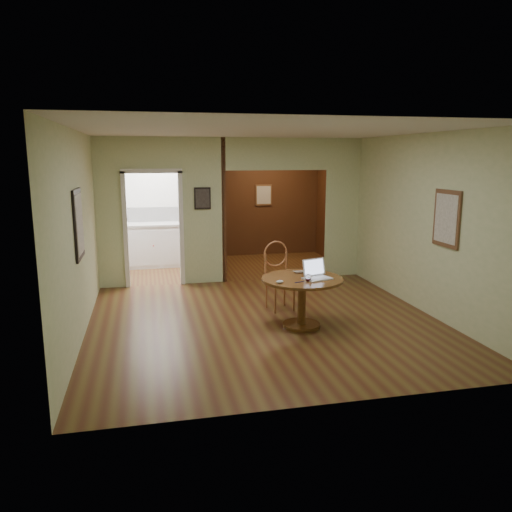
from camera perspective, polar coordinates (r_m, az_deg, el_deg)
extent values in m
plane|color=#4F2716|center=(7.27, 1.12, -7.56)|extent=(5.00, 5.00, 0.00)
plane|color=silver|center=(6.89, 1.21, 14.19)|extent=(5.00, 5.00, 0.00)
plane|color=beige|center=(4.61, 8.53, -1.38)|extent=(5.00, 0.00, 5.00)
plane|color=beige|center=(6.82, -19.73, 2.19)|extent=(0.00, 5.00, 5.00)
plane|color=beige|center=(7.93, 19.04, 3.42)|extent=(0.00, 5.00, 5.00)
cube|color=beige|center=(9.26, -16.34, 4.63)|extent=(0.50, 2.70, 0.04)
cube|color=beige|center=(9.30, -6.12, 5.05)|extent=(0.80, 2.70, 0.04)
cube|color=beige|center=(9.99, 9.83, 5.37)|extent=(0.70, 2.70, 0.04)
plane|color=white|center=(11.24, -11.11, 5.97)|extent=(2.70, 0.00, 2.70)
plane|color=#361B10|center=(12.06, 0.85, 6.52)|extent=(2.70, 0.00, 2.70)
cube|color=#361B10|center=(10.58, -4.73, 5.82)|extent=(0.08, 2.50, 2.70)
cube|color=black|center=(6.80, -19.64, 3.44)|extent=(0.03, 0.70, 0.90)
cube|color=brown|center=(7.48, 20.97, 4.01)|extent=(0.03, 0.60, 0.80)
cube|color=black|center=(9.26, -6.14, 6.57)|extent=(0.30, 0.03, 0.40)
cube|color=white|center=(12.03, 0.87, 6.99)|extent=(0.40, 0.03, 0.50)
cube|color=white|center=(11.25, -11.06, 4.69)|extent=(2.00, 0.02, 0.32)
cylinder|color=brown|center=(7.12, 5.20, -7.84)|extent=(0.53, 0.53, 0.05)
cylinder|color=brown|center=(7.02, 5.25, -5.34)|extent=(0.11, 0.11, 0.61)
cylinder|color=brown|center=(6.93, 5.30, -2.65)|extent=(1.13, 1.13, 0.04)
cylinder|color=#AC683D|center=(7.75, 2.79, -2.68)|extent=(0.53, 0.53, 0.03)
cylinder|color=#AC683D|center=(7.60, 2.23, -4.83)|extent=(0.03, 0.03, 0.48)
cylinder|color=#AC683D|center=(7.75, 4.37, -4.55)|extent=(0.03, 0.03, 0.48)
cylinder|color=#AC683D|center=(7.88, 1.20, -4.24)|extent=(0.03, 0.03, 0.48)
cylinder|color=#AC683D|center=(8.02, 3.29, -3.99)|extent=(0.03, 0.03, 0.48)
cylinder|color=#AC683D|center=(7.77, 1.07, -1.10)|extent=(0.03, 0.03, 0.38)
cylinder|color=#AC683D|center=(7.92, 3.46, -0.87)|extent=(0.03, 0.03, 0.38)
torus|color=#AC683D|center=(7.82, 2.25, 0.26)|extent=(0.41, 0.11, 0.41)
cube|color=white|center=(6.87, 7.02, -2.56)|extent=(0.42, 0.35, 0.02)
cube|color=silver|center=(6.84, 7.12, -2.55)|extent=(0.33, 0.22, 0.00)
cube|color=white|center=(6.98, 6.63, -1.26)|extent=(0.36, 0.17, 0.24)
cube|color=#8B94B1|center=(6.97, 6.66, -1.28)|extent=(0.32, 0.14, 0.20)
imported|color=#A9A9AE|center=(7.21, 5.61, -1.86)|extent=(0.32, 0.23, 0.02)
ellipsoid|color=white|center=(6.60, 2.73, -2.95)|extent=(0.11, 0.07, 0.04)
cylinder|color=navy|center=(6.67, 4.99, -2.98)|extent=(0.14, 0.05, 0.01)
cube|color=white|center=(11.06, -10.89, 1.18)|extent=(2.00, 0.55, 0.90)
cube|color=silver|center=(10.99, -10.98, 3.60)|extent=(2.06, 0.60, 0.04)
sphere|color=#B20C0C|center=(10.76, -11.65, 1.15)|extent=(0.03, 0.03, 0.03)
sphere|color=#B20C0C|center=(10.82, -6.35, 1.37)|extent=(0.03, 0.03, 0.03)
ellipsoid|color=#C8B392|center=(11.00, -7.67, 4.59)|extent=(0.34, 0.30, 0.29)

